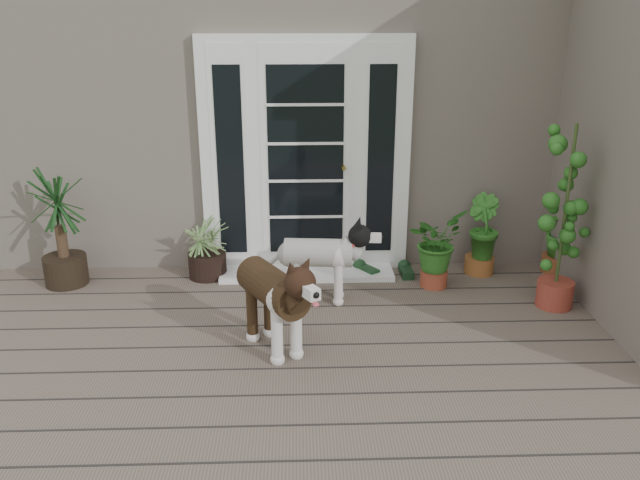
{
  "coord_description": "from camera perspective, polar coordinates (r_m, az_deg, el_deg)",
  "views": [
    {
      "loc": [
        -0.28,
        -3.28,
        2.51
      ],
      "look_at": [
        -0.1,
        1.75,
        0.7
      ],
      "focal_mm": 36.95,
      "sensor_mm": 36.0,
      "label": 1
    }
  ],
  "objects": [
    {
      "name": "deck",
      "position": [
        4.43,
        1.97,
        -13.83
      ],
      "size": [
        6.2,
        4.6,
        0.12
      ],
      "primitive_type": "cube",
      "color": "#6B5B4C",
      "rests_on": "ground"
    },
    {
      "name": "house_main",
      "position": [
        7.99,
        -0.02,
        12.9
      ],
      "size": [
        7.4,
        4.0,
        3.1
      ],
      "primitive_type": "cube",
      "color": "#665E54",
      "rests_on": "ground"
    },
    {
      "name": "door_unit",
      "position": [
        6.02,
        -1.25,
        7.18
      ],
      "size": [
        1.9,
        0.14,
        2.15
      ],
      "primitive_type": "cube",
      "color": "white",
      "rests_on": "deck"
    },
    {
      "name": "door_step",
      "position": [
        6.15,
        -1.15,
        -2.83
      ],
      "size": [
        1.6,
        0.4,
        0.05
      ],
      "primitive_type": "cube",
      "color": "white",
      "rests_on": "deck"
    },
    {
      "name": "brindle_dog",
      "position": [
        4.75,
        -4.07,
        -5.59
      ],
      "size": [
        0.75,
        0.93,
        0.72
      ],
      "primitive_type": null,
      "rotation": [
        0.0,
        0.0,
        3.67
      ],
      "color": "#3D2916",
      "rests_on": "deck"
    },
    {
      "name": "white_dog",
      "position": [
        5.52,
        -0.13,
        -2.26
      ],
      "size": [
        0.79,
        0.4,
        0.64
      ],
      "primitive_type": null,
      "rotation": [
        0.0,
        0.0,
        -1.66
      ],
      "color": "silver",
      "rests_on": "deck"
    },
    {
      "name": "spider_plant",
      "position": [
        6.1,
        -9.81,
        -0.43
      ],
      "size": [
        0.68,
        0.68,
        0.62
      ],
      "primitive_type": null,
      "rotation": [
        0.0,
        0.0,
        -0.18
      ],
      "color": "#94B46E",
      "rests_on": "deck"
    },
    {
      "name": "yucca",
      "position": [
        6.22,
        -21.59,
        0.89
      ],
      "size": [
        0.8,
        0.8,
        1.04
      ],
      "primitive_type": null,
      "rotation": [
        0.0,
        0.0,
        0.11
      ],
      "color": "black",
      "rests_on": "deck"
    },
    {
      "name": "herb_a",
      "position": [
        5.9,
        9.95,
        -1.1
      ],
      "size": [
        0.7,
        0.7,
        0.63
      ],
      "primitive_type": "imported",
      "rotation": [
        0.0,
        0.0,
        0.85
      ],
      "color": "#225919",
      "rests_on": "deck"
    },
    {
      "name": "herb_b",
      "position": [
        6.29,
        13.74,
        -0.48
      ],
      "size": [
        0.47,
        0.47,
        0.54
      ],
      "primitive_type": "imported",
      "rotation": [
        0.0,
        0.0,
        1.93
      ],
      "color": "#1C5C1A",
      "rests_on": "deck"
    },
    {
      "name": "herb_c",
      "position": [
        6.54,
        20.04,
        -0.47
      ],
      "size": [
        0.36,
        0.36,
        0.52
      ],
      "primitive_type": "imported",
      "rotation": [
        0.0,
        0.0,
        4.79
      ],
      "color": "#2C5E1B",
      "rests_on": "deck"
    },
    {
      "name": "sapling",
      "position": [
        5.61,
        20.45,
        1.99
      ],
      "size": [
        0.54,
        0.54,
        1.59
      ],
      "primitive_type": null,
      "rotation": [
        0.0,
        0.0,
        0.17
      ],
      "color": "#235017",
      "rests_on": "deck"
    },
    {
      "name": "clog_left",
      "position": [
        6.17,
        4.02,
        -2.56
      ],
      "size": [
        0.3,
        0.34,
        0.1
      ],
      "primitive_type": null,
      "rotation": [
        0.0,
        0.0,
        0.61
      ],
      "color": "#173A1B",
      "rests_on": "deck"
    },
    {
      "name": "clog_right",
      "position": [
        6.19,
        7.47,
        -2.61
      ],
      "size": [
        0.15,
        0.31,
        0.09
      ],
      "primitive_type": null,
      "rotation": [
        0.0,
        0.0,
        0.03
      ],
      "color": "black",
      "rests_on": "deck"
    }
  ]
}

